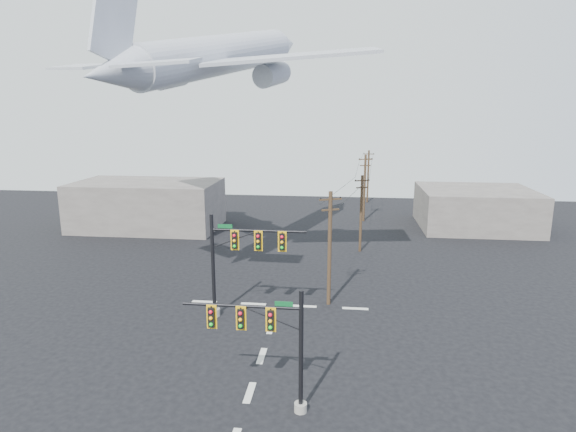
# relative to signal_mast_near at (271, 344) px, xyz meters

# --- Properties ---
(ground) EXTENTS (120.00, 120.00, 0.00)m
(ground) POSITION_rel_signal_mast_near_xyz_m (-1.42, 1.39, -3.72)
(ground) COLOR black
(ground) RESTS_ON ground
(lane_markings) EXTENTS (14.00, 21.20, 0.01)m
(lane_markings) POSITION_rel_signal_mast_near_xyz_m (-1.42, 6.73, -3.71)
(lane_markings) COLOR beige
(lane_markings) RESTS_ON ground
(signal_mast_near) EXTENTS (6.26, 0.72, 6.58)m
(signal_mast_near) POSITION_rel_signal_mast_near_xyz_m (0.00, 0.00, 0.00)
(signal_mast_near) COLOR gray
(signal_mast_near) RESTS_ON ground
(signal_mast_far) EXTENTS (7.21, 0.86, 7.77)m
(signal_mast_far) POSITION_rel_signal_mast_near_xyz_m (-4.19, 10.85, 0.67)
(signal_mast_far) COLOR gray
(signal_mast_far) RESTS_ON ground
(utility_pole_a) EXTENTS (1.70, 0.86, 9.05)m
(utility_pole_a) POSITION_rel_signal_mast_near_xyz_m (2.49, 14.05, 1.02)
(utility_pole_a) COLOR #402E1B
(utility_pole_a) RESTS_ON ground
(utility_pole_b) EXTENTS (1.59, 0.76, 8.29)m
(utility_pole_b) POSITION_rel_signal_mast_near_xyz_m (5.43, 28.83, 0.62)
(utility_pole_b) COLOR #402E1B
(utility_pole_b) RESTS_ON ground
(utility_pole_c) EXTENTS (1.85, 0.42, 9.07)m
(utility_pole_c) POSITION_rel_signal_mast_near_xyz_m (6.38, 43.29, 1.03)
(utility_pole_c) COLOR #402E1B
(utility_pole_c) RESTS_ON ground
(utility_pole_d) EXTENTS (1.76, 0.29, 8.50)m
(utility_pole_d) POSITION_rel_signal_mast_near_xyz_m (7.53, 56.88, 0.73)
(utility_pole_d) COLOR #402E1B
(utility_pole_d) RESTS_ON ground
(power_lines) EXTENTS (6.65, 42.83, 0.12)m
(power_lines) POSITION_rel_signal_mast_near_xyz_m (5.56, 35.39, 4.35)
(power_lines) COLOR black
(airliner) EXTENTS (27.52, 29.78, 8.38)m
(airliner) POSITION_rel_signal_mast_near_xyz_m (-7.47, 20.83, 15.80)
(airliner) COLOR #B4B8C1
(building_left) EXTENTS (18.00, 10.00, 6.00)m
(building_left) POSITION_rel_signal_mast_near_xyz_m (-21.42, 36.39, -0.72)
(building_left) COLOR slate
(building_left) RESTS_ON ground
(building_right) EXTENTS (14.00, 12.00, 5.00)m
(building_right) POSITION_rel_signal_mast_near_xyz_m (20.58, 41.39, -1.22)
(building_right) COLOR slate
(building_right) RESTS_ON ground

